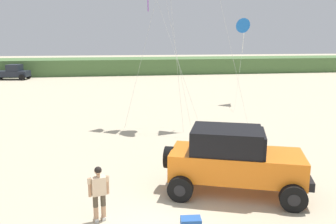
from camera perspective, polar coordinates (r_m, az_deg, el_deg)
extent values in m
cube|color=#4C703D|center=(55.02, -4.04, 7.71)|extent=(90.00, 8.59, 2.30)
cube|color=orange|center=(12.04, 11.21, -8.53)|extent=(4.77, 3.27, 0.90)
cube|color=orange|center=(12.06, 19.20, -7.10)|extent=(1.63, 1.97, 0.12)
cube|color=black|center=(11.78, 9.67, -4.58)|extent=(2.77, 2.46, 0.80)
cube|color=black|center=(11.83, 15.50, -4.98)|extent=(0.68, 1.60, 0.72)
cube|color=black|center=(12.38, 21.92, -9.96)|extent=(0.82, 1.76, 0.28)
cylinder|color=black|center=(12.20, 0.18, -7.52)|extent=(0.55, 0.83, 0.77)
cylinder|color=black|center=(13.35, 18.74, -9.59)|extent=(0.89, 0.58, 0.84)
cylinder|color=black|center=(13.35, 18.74, -9.59)|extent=(0.47, 0.43, 0.38)
cylinder|color=black|center=(11.48, 20.08, -13.31)|extent=(0.89, 0.58, 0.84)
cylinder|color=black|center=(11.48, 20.08, -13.31)|extent=(0.47, 0.43, 0.38)
cylinder|color=black|center=(13.31, 3.46, -9.01)|extent=(0.89, 0.58, 0.84)
cylinder|color=black|center=(13.31, 3.46, -9.01)|extent=(0.47, 0.43, 0.38)
cylinder|color=black|center=(11.43, 2.05, -12.65)|extent=(0.89, 0.58, 0.84)
cylinder|color=black|center=(11.43, 2.05, -12.65)|extent=(0.47, 0.43, 0.38)
cylinder|color=tan|center=(10.56, -11.86, -16.16)|extent=(0.14, 0.14, 0.49)
cylinder|color=#4C4233|center=(10.38, -11.96, -14.24)|extent=(0.15, 0.15, 0.36)
cube|color=silver|center=(10.69, -11.85, -16.99)|extent=(0.16, 0.28, 0.10)
cylinder|color=tan|center=(10.59, -10.64, -16.01)|extent=(0.14, 0.14, 0.49)
cylinder|color=#4C4233|center=(10.41, -10.73, -14.09)|extent=(0.15, 0.15, 0.36)
cube|color=silver|center=(10.72, -10.65, -16.84)|extent=(0.16, 0.28, 0.10)
cube|color=beige|center=(10.21, -11.45, -11.89)|extent=(0.45, 0.34, 0.54)
cylinder|color=tan|center=(10.18, -12.89, -12.10)|extent=(0.09, 0.09, 0.56)
cylinder|color=beige|center=(10.10, -12.94, -11.12)|extent=(0.11, 0.11, 0.16)
cylinder|color=tan|center=(10.26, -10.02, -11.78)|extent=(0.09, 0.09, 0.56)
cylinder|color=beige|center=(10.18, -10.06, -10.80)|extent=(0.11, 0.11, 0.16)
cylinder|color=tan|center=(10.09, -11.52, -10.28)|extent=(0.10, 0.10, 0.08)
sphere|color=tan|center=(10.04, -11.55, -9.51)|extent=(0.21, 0.21, 0.21)
sphere|color=black|center=(10.01, -11.54, -9.44)|extent=(0.21, 0.21, 0.21)
cube|color=#23519E|center=(9.96, 3.81, -18.11)|extent=(0.59, 0.41, 0.38)
cube|color=#1E232D|center=(50.09, -24.63, 5.80)|extent=(4.86, 2.65, 0.76)
cube|color=#1E232D|center=(49.80, -24.13, 6.74)|extent=(1.88, 2.05, 0.84)
cylinder|color=black|center=(50.35, -22.18, 5.59)|extent=(0.79, 0.39, 0.76)
cylinder|color=black|center=(48.42, -23.11, 5.30)|extent=(0.79, 0.39, 0.76)
cylinder|color=black|center=(51.86, -25.98, 5.43)|extent=(0.79, 0.39, 0.76)
cylinder|color=silver|center=(19.13, 1.37, 9.16)|extent=(2.36, 3.75, 8.41)
cylinder|color=silver|center=(20.46, -3.90, 10.84)|extent=(2.66, 1.20, 9.49)
cylinder|color=silver|center=(19.68, 1.36, 9.35)|extent=(0.59, 1.72, 8.48)
cone|color=blue|center=(29.44, 12.75, 13.61)|extent=(2.01, 1.84, 1.72)
cylinder|color=white|center=(29.37, 12.36, 11.25)|extent=(0.05, 0.24, 1.72)
cylinder|color=silver|center=(27.13, 11.88, 7.33)|extent=(2.29, 4.20, 6.14)
cylinder|color=silver|center=(20.74, 10.25, 10.98)|extent=(2.15, 1.57, 9.70)
cylinder|color=silver|center=(21.27, 0.29, 15.27)|extent=(2.23, 2.27, 12.73)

